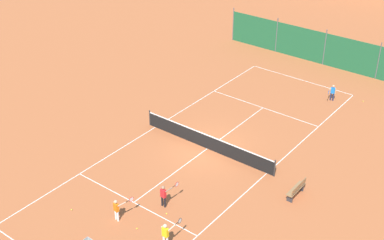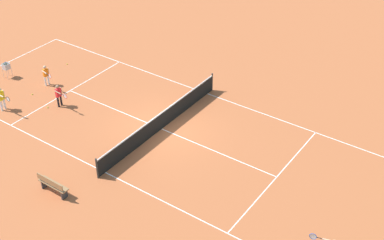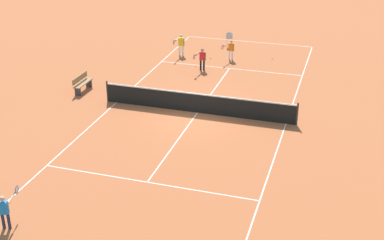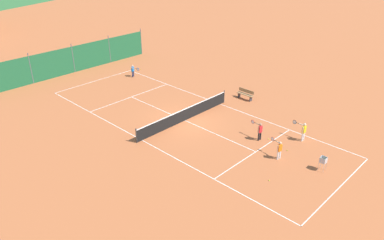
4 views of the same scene
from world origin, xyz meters
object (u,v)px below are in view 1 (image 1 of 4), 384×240
Objects in this scene: tennis_net at (207,142)px; player_near_service at (117,208)px; player_far_service at (164,194)px; courtside_bench at (297,189)px; tennis_ball_service_box at (72,210)px; tennis_ball_alley_left at (166,214)px; tennis_ball_far_corner at (137,228)px; player_near_baseline at (166,233)px; player_far_baseline at (332,92)px; tennis_ball_alley_right at (363,101)px.

player_near_service is at bearing -87.80° from tennis_net.
player_far_service is 6.88m from courtside_bench.
tennis_ball_service_box is at bearing -158.75° from player_near_service.
tennis_ball_far_corner is (-0.43, -1.70, 0.00)m from tennis_ball_alley_left.
tennis_ball_alley_left is at bearing -41.21° from player_far_service.
tennis_net is at bearing 107.58° from tennis_ball_alley_left.
tennis_ball_alley_left is (-1.43, 1.71, -0.73)m from player_near_baseline.
player_near_baseline is at bearing 10.14° from tennis_ball_service_box.
tennis_ball_alley_left is 6.87m from courtside_bench.
player_near_baseline reaches higher than player_near_service.
player_near_service reaches higher than tennis_ball_service_box.
player_far_baseline is 2.27m from tennis_ball_alley_right.
player_far_baseline is at bearing 74.47° from tennis_ball_service_box.
player_near_baseline is at bearing -47.94° from player_far_service.
tennis_net is 7.85m from player_near_service.
courtside_bench is at bearing 44.21° from player_far_service.
tennis_ball_service_box is 11.55m from courtside_bench.
tennis_ball_alley_right is 1.00× the size of tennis_ball_far_corner.
courtside_bench is (2.98, 6.95, -0.32)m from player_near_baseline.
tennis_net reaches higher than tennis_ball_service_box.
player_far_service reaches higher than tennis_ball_far_corner.
tennis_ball_alley_right is (4.73, 19.22, -0.68)m from player_near_service.
player_near_baseline is 19.93× the size of tennis_ball_far_corner.
tennis_ball_alley_right is at bearing 76.19° from player_near_service.
player_near_baseline is 19.93× the size of tennis_ball_service_box.
player_near_service is 19.81m from tennis_ball_alley_right.
player_far_baseline is at bearing 90.49° from player_near_baseline.
player_near_service is 18.54× the size of tennis_ball_far_corner.
player_near_service is 1.38m from tennis_ball_far_corner.
tennis_ball_alley_left is at bearing 75.90° from tennis_ball_far_corner.
courtside_bench reaches higher than tennis_ball_alley_left.
tennis_ball_service_box is at bearing -105.53° from player_far_baseline.
player_near_service is 18.27m from player_far_baseline.
player_far_service is at bearing 63.19° from player_near_service.
player_near_baseline is 19.93× the size of tennis_ball_alley_left.
player_near_baseline reaches higher than tennis_net.
player_near_service is 1.03× the size of player_far_baseline.
player_far_baseline is at bearing 85.50° from tennis_ball_alley_left.
tennis_ball_far_corner is at bearing -104.10° from tennis_ball_alley_left.
player_near_baseline is 17.99m from player_far_baseline.
player_far_baseline reaches higher than tennis_ball_service_box.
tennis_ball_far_corner is (-1.86, 0.01, -0.73)m from player_near_baseline.
tennis_ball_service_box is at bearing -164.60° from tennis_ball_far_corner.
player_near_service is at bearing -130.80° from courtside_bench.
courtside_bench is at bearing 43.30° from tennis_ball_service_box.
player_far_baseline is at bearing 84.57° from tennis_ball_far_corner.
player_near_baseline is at bearing -0.33° from tennis_ball_far_corner.
tennis_ball_far_corner is at bearing -100.43° from tennis_ball_alley_right.
tennis_ball_service_box is at bearing -169.86° from player_near_baseline.
tennis_ball_alley_right is 0.04× the size of courtside_bench.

